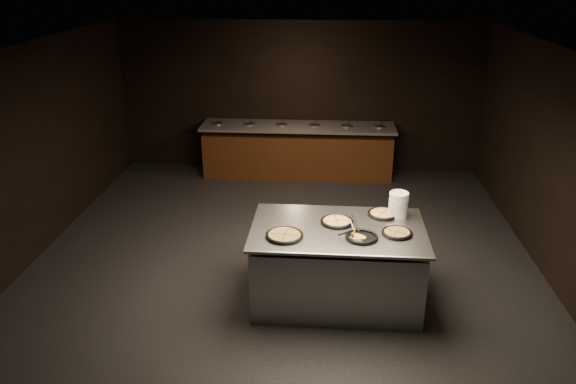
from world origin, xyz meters
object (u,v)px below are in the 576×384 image
(serving_counter, at_px, (337,266))
(plate_stack, at_px, (398,205))
(pan_cheese_whole, at_px, (337,221))
(pan_veggie_whole, at_px, (284,235))

(serving_counter, distance_m, plate_stack, 1.06)
(pan_cheese_whole, bearing_deg, pan_veggie_whole, -145.41)
(pan_cheese_whole, bearing_deg, serving_counter, -84.17)
(pan_veggie_whole, bearing_deg, pan_cheese_whole, 34.59)
(serving_counter, distance_m, pan_veggie_whole, 0.86)
(pan_veggie_whole, height_order, pan_cheese_whole, same)
(plate_stack, xyz_separation_m, pan_cheese_whole, (-0.75, -0.24, -0.14))
(pan_veggie_whole, relative_size, pan_cheese_whole, 1.10)
(plate_stack, relative_size, pan_veggie_whole, 0.72)
(plate_stack, bearing_deg, pan_cheese_whole, -162.43)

